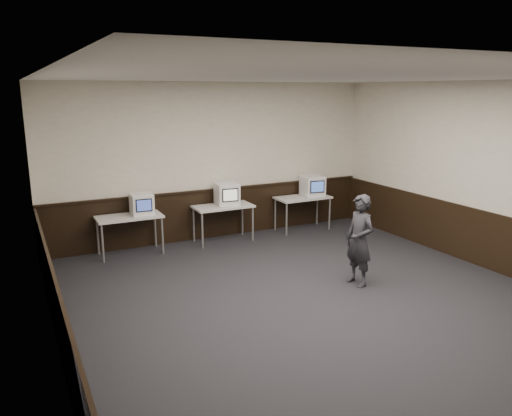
{
  "coord_description": "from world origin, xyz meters",
  "views": [
    {
      "loc": [
        -3.81,
        -5.51,
        3.04
      ],
      "look_at": [
        -0.25,
        1.6,
        1.15
      ],
      "focal_mm": 35.0,
      "sensor_mm": 36.0,
      "label": 1
    }
  ],
  "objects_px": {
    "person": "(360,240)",
    "emac_left": "(142,204)",
    "emac_center": "(227,194)",
    "desk_right": "(303,200)",
    "desk_center": "(223,209)",
    "desk_left": "(129,219)",
    "emac_right": "(313,186)"
  },
  "relations": [
    {
      "from": "person",
      "to": "emac_left",
      "type": "bearing_deg",
      "value": -145.29
    },
    {
      "from": "emac_left",
      "to": "emac_center",
      "type": "bearing_deg",
      "value": 4.03
    },
    {
      "from": "desk_right",
      "to": "emac_left",
      "type": "xyz_separation_m",
      "value": [
        -3.55,
        -0.01,
        0.27
      ]
    },
    {
      "from": "desk_right",
      "to": "person",
      "type": "xyz_separation_m",
      "value": [
        -0.89,
        -3.13,
        0.05
      ]
    },
    {
      "from": "desk_center",
      "to": "person",
      "type": "relative_size",
      "value": 0.82
    },
    {
      "from": "desk_left",
      "to": "desk_right",
      "type": "relative_size",
      "value": 1.0
    },
    {
      "from": "emac_left",
      "to": "person",
      "type": "relative_size",
      "value": 0.31
    },
    {
      "from": "desk_left",
      "to": "person",
      "type": "distance_m",
      "value": 4.27
    },
    {
      "from": "desk_left",
      "to": "desk_right",
      "type": "height_order",
      "value": "same"
    },
    {
      "from": "emac_center",
      "to": "person",
      "type": "distance_m",
      "value": 3.3
    },
    {
      "from": "emac_left",
      "to": "person",
      "type": "height_order",
      "value": "person"
    },
    {
      "from": "emac_left",
      "to": "emac_right",
      "type": "relative_size",
      "value": 0.85
    },
    {
      "from": "emac_left",
      "to": "emac_center",
      "type": "distance_m",
      "value": 1.76
    },
    {
      "from": "desk_center",
      "to": "emac_right",
      "type": "height_order",
      "value": "emac_right"
    },
    {
      "from": "person",
      "to": "emac_right",
      "type": "bearing_deg",
      "value": 154.3
    },
    {
      "from": "desk_left",
      "to": "emac_left",
      "type": "relative_size",
      "value": 2.67
    },
    {
      "from": "person",
      "to": "desk_left",
      "type": "bearing_deg",
      "value": -142.82
    },
    {
      "from": "desk_center",
      "to": "person",
      "type": "height_order",
      "value": "person"
    },
    {
      "from": "desk_right",
      "to": "person",
      "type": "bearing_deg",
      "value": -105.92
    },
    {
      "from": "emac_left",
      "to": "emac_right",
      "type": "height_order",
      "value": "emac_right"
    },
    {
      "from": "desk_left",
      "to": "emac_center",
      "type": "relative_size",
      "value": 2.3
    },
    {
      "from": "emac_right",
      "to": "desk_left",
      "type": "bearing_deg",
      "value": -173.19
    },
    {
      "from": "emac_center",
      "to": "emac_right",
      "type": "height_order",
      "value": "emac_right"
    },
    {
      "from": "emac_center",
      "to": "emac_right",
      "type": "distance_m",
      "value": 2.04
    },
    {
      "from": "desk_right",
      "to": "emac_center",
      "type": "bearing_deg",
      "value": 178.77
    },
    {
      "from": "emac_right",
      "to": "desk_right",
      "type": "bearing_deg",
      "value": -174.43
    },
    {
      "from": "emac_right",
      "to": "person",
      "type": "xyz_separation_m",
      "value": [
        -1.13,
        -3.12,
        -0.24
      ]
    },
    {
      "from": "desk_right",
      "to": "emac_right",
      "type": "xyz_separation_m",
      "value": [
        0.24,
        -0.01,
        0.3
      ]
    },
    {
      "from": "desk_left",
      "to": "emac_left",
      "type": "height_order",
      "value": "emac_left"
    },
    {
      "from": "desk_center",
      "to": "emac_left",
      "type": "height_order",
      "value": "emac_left"
    },
    {
      "from": "desk_right",
      "to": "emac_right",
      "type": "relative_size",
      "value": 2.28
    },
    {
      "from": "desk_left",
      "to": "desk_center",
      "type": "relative_size",
      "value": 1.0
    }
  ]
}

